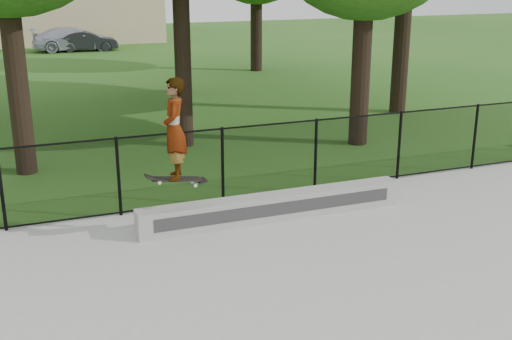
# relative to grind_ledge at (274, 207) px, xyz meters

# --- Properties ---
(grind_ledge) EXTENTS (5.03, 0.40, 0.47)m
(grind_ledge) POSITION_rel_grind_ledge_xyz_m (0.00, 0.00, 0.00)
(grind_ledge) COLOR #9D9D99
(grind_ledge) RESTS_ON concrete_slab
(car_b) EXTENTS (3.06, 1.26, 1.10)m
(car_b) POSITION_rel_grind_ledge_xyz_m (0.20, 27.66, 0.26)
(car_b) COLOR black
(car_b) RESTS_ON ground
(car_c) EXTENTS (4.18, 1.87, 1.32)m
(car_c) POSITION_rel_grind_ledge_xyz_m (-0.50, 27.97, 0.37)
(car_c) COLOR #ACADC2
(car_c) RESTS_ON ground
(skater_airborne) EXTENTS (0.84, 0.69, 1.80)m
(skater_airborne) POSITION_rel_grind_ledge_xyz_m (-1.86, -0.24, 1.64)
(skater_airborne) COLOR black
(skater_airborne) RESTS_ON ground
(chainlink_fence) EXTENTS (16.06, 0.06, 1.50)m
(chainlink_fence) POSITION_rel_grind_ledge_xyz_m (1.43, 1.20, 0.52)
(chainlink_fence) COLOR black
(chainlink_fence) RESTS_ON concrete_slab
(distant_building) EXTENTS (12.40, 6.40, 4.30)m
(distant_building) POSITION_rel_grind_ledge_xyz_m (-0.57, 33.30, 1.87)
(distant_building) COLOR #CDB390
(distant_building) RESTS_ON ground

